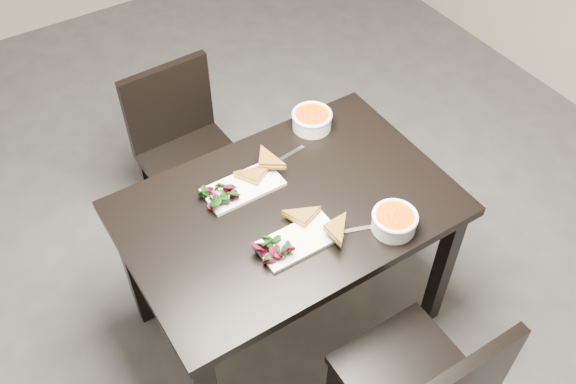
% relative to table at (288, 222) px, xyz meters
% --- Properties ---
extents(ground, '(5.00, 5.00, 0.00)m').
position_rel_table_xyz_m(ground, '(-0.20, 0.41, -0.65)').
color(ground, '#47474C').
rests_on(ground, ground).
extents(table, '(1.20, 0.80, 0.75)m').
position_rel_table_xyz_m(table, '(0.00, 0.00, 0.00)').
color(table, black).
rests_on(table, ground).
extents(chair_far, '(0.44, 0.44, 0.85)m').
position_rel_table_xyz_m(chair_far, '(-0.08, 0.77, -0.17)').
color(chair_far, black).
rests_on(chair_far, ground).
extents(plate_near, '(0.29, 0.14, 0.01)m').
position_rel_table_xyz_m(plate_near, '(-0.06, -0.16, 0.11)').
color(plate_near, white).
rests_on(plate_near, table).
extents(sandwich_near, '(0.17, 0.15, 0.05)m').
position_rel_table_xyz_m(sandwich_near, '(0.00, -0.15, 0.14)').
color(sandwich_near, '#A17321').
rests_on(sandwich_near, plate_near).
extents(salad_near, '(0.09, 0.08, 0.04)m').
position_rel_table_xyz_m(salad_near, '(-0.16, -0.16, 0.13)').
color(salad_near, black).
rests_on(salad_near, plate_near).
extents(soup_bowl_near, '(0.16, 0.16, 0.07)m').
position_rel_table_xyz_m(soup_bowl_near, '(0.26, -0.29, 0.14)').
color(soup_bowl_near, white).
rests_on(soup_bowl_near, table).
extents(cutlery_near, '(0.17, 0.08, 0.00)m').
position_rel_table_xyz_m(cutlery_near, '(0.12, -0.22, 0.10)').
color(cutlery_near, silver).
rests_on(cutlery_near, table).
extents(plate_far, '(0.30, 0.15, 0.01)m').
position_rel_table_xyz_m(plate_far, '(-0.10, 0.16, 0.11)').
color(plate_far, white).
rests_on(plate_far, table).
extents(sandwich_far, '(0.18, 0.17, 0.05)m').
position_rel_table_xyz_m(sandwich_far, '(-0.03, 0.14, 0.14)').
color(sandwich_far, '#A17321').
rests_on(sandwich_far, plate_far).
extents(salad_far, '(0.09, 0.08, 0.04)m').
position_rel_table_xyz_m(salad_far, '(-0.20, 0.16, 0.13)').
color(salad_far, black).
rests_on(salad_far, plate_far).
extents(soup_bowl_far, '(0.17, 0.17, 0.07)m').
position_rel_table_xyz_m(soup_bowl_far, '(0.31, 0.31, 0.14)').
color(soup_bowl_far, white).
rests_on(soup_bowl_far, table).
extents(cutlery_far, '(0.18, 0.04, 0.00)m').
position_rel_table_xyz_m(cutlery_far, '(0.13, 0.22, 0.10)').
color(cutlery_far, silver).
rests_on(cutlery_far, table).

